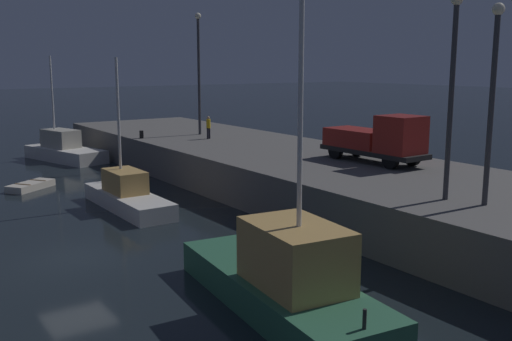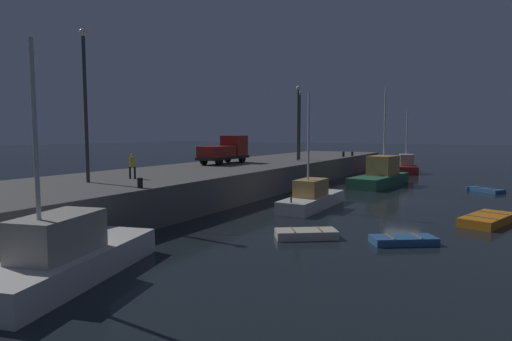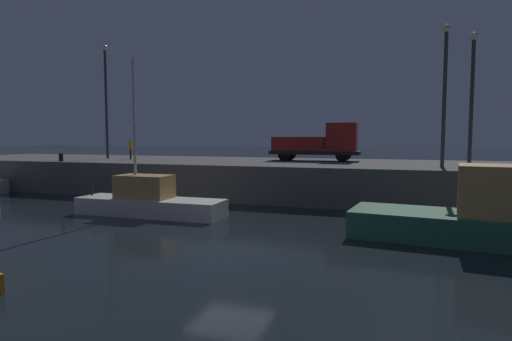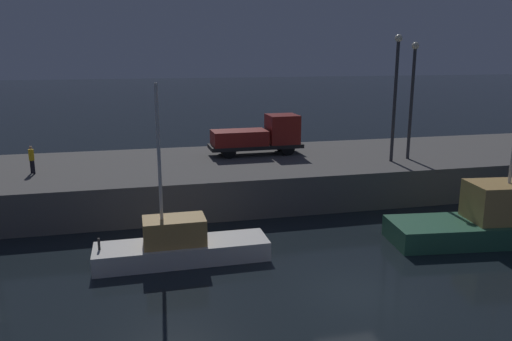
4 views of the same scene
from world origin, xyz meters
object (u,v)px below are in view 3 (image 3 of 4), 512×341
(lamp_post_east, at_px, (445,84))
(lamp_post_central, at_px, (472,88))
(fishing_boat_orange, at_px, (149,201))
(fishing_boat_blue, at_px, (489,216))
(dockworker, at_px, (130,147))
(bollard_east, at_px, (61,157))
(lamp_post_west, at_px, (106,93))
(utility_truck, at_px, (320,143))

(lamp_post_east, bearing_deg, lamp_post_central, 17.92)
(fishing_boat_orange, relative_size, lamp_post_east, 1.00)
(fishing_boat_blue, relative_size, dockworker, 5.97)
(lamp_post_east, bearing_deg, bollard_east, -175.15)
(fishing_boat_blue, relative_size, fishing_boat_orange, 1.23)
(fishing_boat_orange, distance_m, lamp_post_central, 17.87)
(lamp_post_east, xyz_separation_m, lamp_post_central, (1.39, 0.45, -0.22))
(dockworker, bearing_deg, lamp_post_west, 163.54)
(fishing_boat_blue, height_order, lamp_post_east, lamp_post_east)
(dockworker, distance_m, bollard_east, 4.74)
(utility_truck, xyz_separation_m, dockworker, (-13.60, -2.30, -0.33))
(fishing_boat_orange, xyz_separation_m, dockworker, (-7.29, 8.94, 2.34))
(fishing_boat_orange, bearing_deg, bollard_east, 152.71)
(dockworker, bearing_deg, fishing_boat_blue, -24.45)
(lamp_post_central, relative_size, bollard_east, 13.73)
(lamp_post_east, height_order, lamp_post_central, lamp_post_east)
(lamp_post_central, distance_m, dockworker, 22.62)
(dockworker, bearing_deg, lamp_post_east, -4.44)
(fishing_boat_orange, xyz_separation_m, lamp_post_central, (15.06, 7.76, 5.69))
(fishing_boat_blue, xyz_separation_m, lamp_post_west, (-24.39, 10.67, 6.17))
(lamp_post_east, distance_m, dockworker, 21.32)
(fishing_boat_orange, relative_size, dockworker, 4.85)
(fishing_boat_orange, bearing_deg, lamp_post_west, 135.60)
(lamp_post_east, distance_m, utility_truck, 8.95)
(utility_truck, bearing_deg, bollard_east, -160.19)
(fishing_boat_blue, height_order, fishing_boat_orange, fishing_boat_blue)
(fishing_boat_blue, height_order, lamp_post_west, lamp_post_west)
(lamp_post_west, relative_size, dockworker, 5.54)
(bollard_east, bearing_deg, lamp_post_east, 4.85)
(lamp_post_east, height_order, bollard_east, lamp_post_east)
(lamp_post_west, xyz_separation_m, lamp_post_central, (24.98, -1.96, -0.76))
(dockworker, bearing_deg, utility_truck, 9.62)
(fishing_boat_orange, height_order, lamp_post_central, lamp_post_central)
(bollard_east, bearing_deg, lamp_post_central, 5.59)
(fishing_boat_orange, xyz_separation_m, utility_truck, (6.31, 11.25, 2.68))
(lamp_post_west, height_order, utility_truck, lamp_post_west)
(bollard_east, bearing_deg, fishing_boat_orange, -27.29)
(lamp_post_central, height_order, dockworker, lamp_post_central)
(fishing_boat_blue, distance_m, dockworker, 23.98)
(lamp_post_central, height_order, bollard_east, lamp_post_central)
(lamp_post_central, distance_m, utility_truck, 9.88)
(utility_truck, bearing_deg, dockworker, -170.38)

